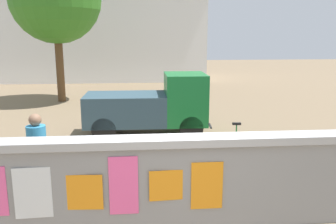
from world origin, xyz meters
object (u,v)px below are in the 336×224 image
Objects in this scene: person_walking at (37,148)px; bicycle_far at (327,158)px; motorcycle at (126,165)px; bicycle_near at (229,147)px; auto_rickshaw_truck at (152,105)px.

bicycle_far is at bearing 6.72° from person_walking.
motorcycle is 2.74m from bicycle_near.
motorcycle is at bearing -152.63° from bicycle_near.
motorcycle is 1.69m from person_walking.
bicycle_near is 4.37m from person_walking.
auto_rickshaw_truck is 5.09m from bicycle_far.
auto_rickshaw_truck is at bearing 124.06° from bicycle_near.
auto_rickshaw_truck is at bearing 135.83° from bicycle_far.
motorcycle is at bearing -176.34° from bicycle_far.
bicycle_far is at bearing 3.66° from motorcycle.
motorcycle is 1.17× the size of person_walking.
auto_rickshaw_truck is 4.79m from person_walking.
person_walking is (-5.89, -0.69, 0.62)m from bicycle_far.
person_walking reaches higher than motorcycle.
bicycle_near reaches higher than motorcycle.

